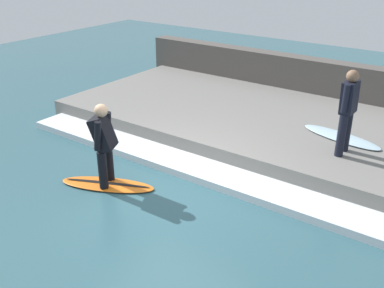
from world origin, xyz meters
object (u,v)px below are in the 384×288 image
Objects in this scene: surfboard_riding at (108,184)px; surfer_waiting_near at (348,108)px; surfboard_waiting_near at (341,137)px; surfer_riding at (104,141)px.

surfer_waiting_near is (3.05, -3.34, 1.33)m from surfboard_riding.
surfer_waiting_near reaches higher than surfboard_waiting_near.
surfer_waiting_near reaches higher than surfer_riding.
surfer_riding is 4.55m from surfer_waiting_near.
surfboard_riding is at bearing 132.35° from surfer_waiting_near.
surfer_riding is 0.86× the size of surfboard_waiting_near.
surfer_riding is 0.95× the size of surfer_waiting_near.
surfboard_waiting_near is at bearing 19.10° from surfer_waiting_near.
surfer_waiting_near is at bearing -47.65° from surfer_riding.
surfboard_waiting_near is at bearing -39.63° from surfboard_riding.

